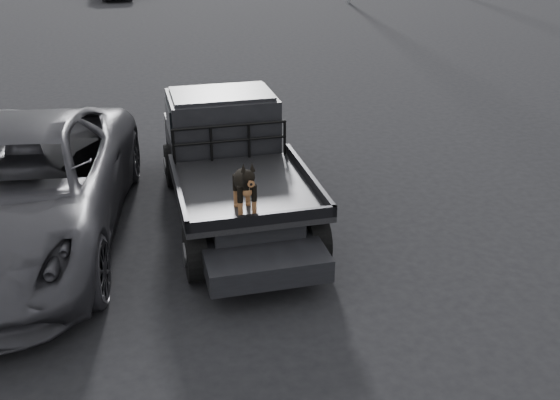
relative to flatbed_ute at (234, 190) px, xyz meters
name	(u,v)px	position (x,y,z in m)	size (l,w,h in m)	color
ground	(305,266)	(0.68, -1.75, -0.46)	(120.00, 120.00, 0.00)	black
flatbed_ute	(234,190)	(0.00, 0.00, 0.00)	(2.00, 5.40, 0.92)	black
ute_cab	(222,118)	(0.00, 0.95, 0.90)	(1.72, 1.30, 0.88)	black
headache_rack	(230,142)	(0.00, 0.20, 0.74)	(1.80, 0.08, 0.55)	black
dog	(244,186)	(-0.15, -1.71, 0.83)	(0.32, 0.60, 0.74)	black
parked_suv	(19,189)	(-3.14, -0.09, 0.40)	(2.85, 6.19, 1.72)	#333338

